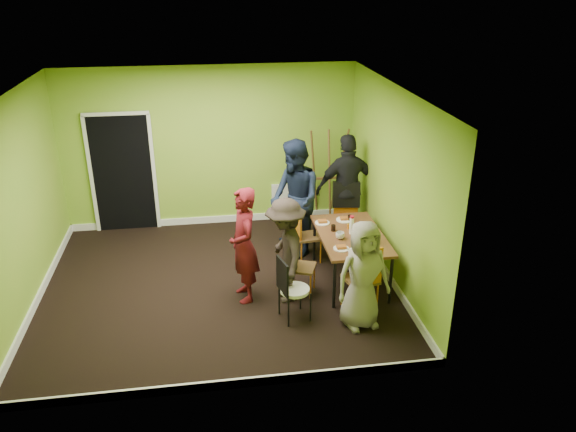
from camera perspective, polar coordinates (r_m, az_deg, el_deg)
name	(u,v)px	position (r m, az deg, el deg)	size (l,w,h in m)	color
ground	(219,285)	(8.28, -6.98, -6.96)	(5.00, 5.00, 0.00)	black
room_walls	(214,222)	(7.87, -7.52, -0.60)	(5.04, 4.54, 2.82)	#7EB32E
dining_table	(351,238)	(8.07, 6.41, -2.19)	(0.90, 1.50, 0.75)	black
chair_left_far	(304,232)	(8.66, 1.65, -1.63)	(0.40, 0.39, 0.88)	orange
chair_left_near	(297,262)	(7.83, 0.93, -4.66)	(0.46, 0.45, 0.85)	orange
chair_back_end	(346,201)	(9.17, 5.94, 1.49)	(0.50, 0.57, 1.07)	orange
chair_front_end	(364,276)	(7.41, 7.70, -6.02)	(0.49, 0.49, 0.98)	orange
chair_bentwood	(290,286)	(7.23, 0.24, -7.15)	(0.43, 0.42, 0.88)	black
easel	(327,176)	(9.97, 4.03, 4.06)	(0.69, 0.65, 1.73)	brown
plate_near_left	(322,223)	(8.35, 3.51, -0.69)	(0.22, 0.22, 0.01)	white
plate_near_right	(341,249)	(7.61, 5.44, -3.31)	(0.22, 0.22, 0.01)	white
plate_far_back	(344,220)	(8.48, 5.75, -0.38)	(0.25, 0.25, 0.01)	white
plate_far_front	(357,251)	(7.56, 7.07, -3.57)	(0.25, 0.25, 0.01)	white
plate_wall_back	(369,228)	(8.26, 8.21, -1.19)	(0.24, 0.24, 0.01)	white
plate_wall_front	(368,237)	(7.98, 8.17, -2.13)	(0.26, 0.26, 0.01)	white
thermos	(352,226)	(8.01, 6.48, -1.00)	(0.06, 0.06, 0.24)	white
blue_bottle	(371,236)	(7.79, 8.44, -2.02)	(0.08, 0.08, 0.20)	blue
orange_bottle	(348,227)	(8.19, 6.14, -1.07)	(0.03, 0.03, 0.07)	orange
glass_mid	(333,228)	(8.10, 4.62, -1.22)	(0.07, 0.07, 0.09)	black
glass_back	(350,218)	(8.46, 6.27, -0.19)	(0.06, 0.06, 0.09)	black
glass_front	(365,248)	(7.57, 7.84, -3.26)	(0.06, 0.06, 0.09)	black
cup_a	(340,236)	(7.87, 5.31, -1.99)	(0.12, 0.12, 0.10)	white
cup_b	(359,229)	(8.09, 7.27, -1.37)	(0.10, 0.10, 0.10)	white
person_standing	(244,245)	(7.57, -4.51, -2.98)	(0.59, 0.39, 1.62)	#5B0F16
person_left_far	(295,199)	(8.75, 0.72, 1.77)	(0.91, 0.71, 1.86)	#141C32
person_left_near	(286,251)	(7.56, -0.24, -3.53)	(0.96, 0.55, 1.48)	black
person_back_end	(348,189)	(9.27, 6.07, 2.79)	(1.07, 0.45, 1.82)	black
person_front_end	(363,275)	(7.07, 7.62, -5.98)	(0.70, 0.46, 1.44)	gray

